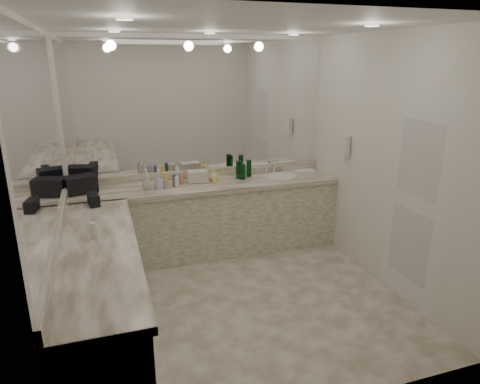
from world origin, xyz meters
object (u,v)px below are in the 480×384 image
object	(u,v)px
sink	(280,177)
soap_bottle_b	(158,182)
wall_phone	(346,146)
black_toiletry_bag	(81,185)
soap_bottle_a	(146,179)
soap_bottle_c	(213,175)
hand_towel	(305,172)
cream_cosmetic_case	(198,177)

from	to	relation	value
sink	soap_bottle_b	xyz separation A→B (m)	(-1.54, -0.07, 0.09)
wall_phone	black_toiletry_bag	world-z (taller)	wall_phone
soap_bottle_a	soap_bottle_c	size ratio (longest dim) A/B	1.61
sink	soap_bottle_b	size ratio (longest dim) A/B	2.48
sink	wall_phone	world-z (taller)	wall_phone
hand_towel	soap_bottle_a	world-z (taller)	soap_bottle_a
hand_towel	soap_bottle_c	bearing A→B (deg)	179.04
soap_bottle_a	soap_bottle_c	xyz separation A→B (m)	(0.81, 0.08, -0.04)
wall_phone	soap_bottle_a	bearing A→B (deg)	168.10
hand_towel	soap_bottle_a	bearing A→B (deg)	-178.36
hand_towel	black_toiletry_bag	bearing A→B (deg)	179.67
black_toiletry_bag	soap_bottle_b	xyz separation A→B (m)	(0.84, -0.12, -0.01)
black_toiletry_bag	cream_cosmetic_case	bearing A→B (deg)	0.55
wall_phone	soap_bottle_b	bearing A→B (deg)	168.65
sink	soap_bottle_a	xyz separation A→B (m)	(-1.67, -0.02, 0.12)
cream_cosmetic_case	black_toiletry_bag	bearing A→B (deg)	-169.83
soap_bottle_b	soap_bottle_c	world-z (taller)	soap_bottle_b
wall_phone	soap_bottle_c	bearing A→B (deg)	159.11
wall_phone	soap_bottle_b	xyz separation A→B (m)	(-2.15, 0.43, -0.36)
cream_cosmetic_case	soap_bottle_b	size ratio (longest dim) A/B	1.34
soap_bottle_a	black_toiletry_bag	bearing A→B (deg)	174.04
wall_phone	sink	bearing A→B (deg)	140.43
cream_cosmetic_case	soap_bottle_a	distance (m)	0.63
black_toiletry_bag	soap_bottle_a	distance (m)	0.71
soap_bottle_a	cream_cosmetic_case	bearing A→B (deg)	7.99
hand_towel	soap_bottle_c	xyz separation A→B (m)	(-1.22, 0.02, 0.05)
soap_bottle_b	sink	bearing A→B (deg)	2.56
wall_phone	black_toiletry_bag	size ratio (longest dim) A/B	0.72
black_toiletry_bag	soap_bottle_b	world-z (taller)	black_toiletry_bag
sink	black_toiletry_bag	bearing A→B (deg)	178.70
black_toiletry_bag	soap_bottle_b	bearing A→B (deg)	-8.34
sink	cream_cosmetic_case	bearing A→B (deg)	176.39
wall_phone	black_toiletry_bag	xyz separation A→B (m)	(-2.99, 0.55, -0.35)
cream_cosmetic_case	soap_bottle_a	world-z (taller)	soap_bottle_a
black_toiletry_bag	soap_bottle_c	size ratio (longest dim) A/B	2.28
sink	black_toiletry_bag	xyz separation A→B (m)	(-2.38, 0.05, 0.10)
soap_bottle_a	soap_bottle_b	world-z (taller)	soap_bottle_a
soap_bottle_a	soap_bottle_b	distance (m)	0.14
soap_bottle_a	soap_bottle_b	size ratio (longest dim) A/B	1.32
wall_phone	hand_towel	size ratio (longest dim) A/B	0.98
sink	wall_phone	xyz separation A→B (m)	(0.61, -0.50, 0.46)
wall_phone	cream_cosmetic_case	size ratio (longest dim) A/B	1.01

